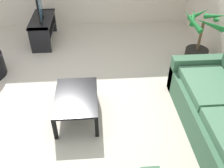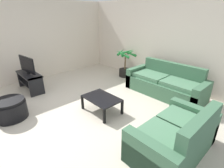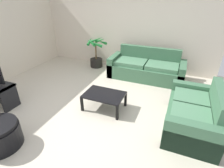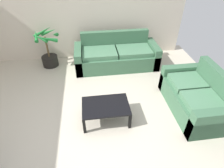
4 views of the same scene
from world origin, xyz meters
TOP-DOWN VIEW (x-y plane):
  - ground_plane at (0.00, 0.00)m, footprint 6.60×6.60m
  - wall_back at (0.00, 3.00)m, footprint 6.00×0.06m
  - couch_main at (0.94, 2.28)m, footprint 2.25×0.90m
  - couch_loveseat at (2.28, 0.35)m, footprint 0.90×1.59m
  - coffee_table at (0.42, 0.29)m, footprint 0.89×0.60m
  - potted_palm at (-0.92, 2.55)m, footprint 0.70×0.76m

SIDE VIEW (x-z plane):
  - ground_plane at x=0.00m, z-range 0.00..0.00m
  - couch_loveseat at x=2.28m, z-range -0.15..0.75m
  - couch_main at x=0.94m, z-range -0.15..0.75m
  - coffee_table at x=0.42m, z-range 0.14..0.52m
  - potted_palm at x=-0.92m, z-range -0.12..0.94m
  - wall_back at x=0.00m, z-range 0.00..2.70m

